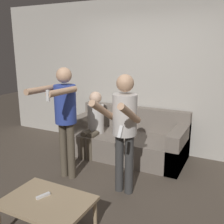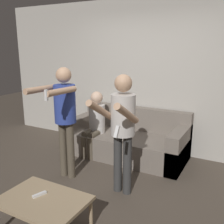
{
  "view_description": "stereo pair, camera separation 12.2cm",
  "coord_description": "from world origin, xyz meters",
  "px_view_note": "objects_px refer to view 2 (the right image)",
  "views": [
    {
      "loc": [
        1.53,
        -2.75,
        1.88
      ],
      "look_at": [
        -0.19,
        0.66,
        0.92
      ],
      "focal_mm": 42.0,
      "sensor_mm": 36.0,
      "label": 1
    },
    {
      "loc": [
        1.64,
        -2.69,
        1.88
      ],
      "look_at": [
        -0.19,
        0.66,
        0.92
      ],
      "focal_mm": 42.0,
      "sensor_mm": 36.0,
      "label": 2
    }
  ],
  "objects_px": {
    "person_standing_left": "(64,111)",
    "person_seated": "(95,121)",
    "couch": "(128,140)",
    "coffee_table": "(43,202)",
    "remote_on_table": "(39,194)",
    "person_standing_right": "(122,123)"
  },
  "relations": [
    {
      "from": "couch",
      "to": "coffee_table",
      "type": "bearing_deg",
      "value": -88.0
    },
    {
      "from": "person_standing_right",
      "to": "remote_on_table",
      "type": "distance_m",
      "value": 1.25
    },
    {
      "from": "couch",
      "to": "remote_on_table",
      "type": "relative_size",
      "value": 13.2
    },
    {
      "from": "person_standing_left",
      "to": "coffee_table",
      "type": "bearing_deg",
      "value": -63.29
    },
    {
      "from": "person_standing_left",
      "to": "remote_on_table",
      "type": "relative_size",
      "value": 10.49
    },
    {
      "from": "person_standing_left",
      "to": "person_seated",
      "type": "height_order",
      "value": "person_standing_left"
    },
    {
      "from": "person_standing_left",
      "to": "person_seated",
      "type": "distance_m",
      "value": 1.02
    },
    {
      "from": "remote_on_table",
      "to": "couch",
      "type": "bearing_deg",
      "value": 90.07
    },
    {
      "from": "couch",
      "to": "person_standing_left",
      "type": "relative_size",
      "value": 1.26
    },
    {
      "from": "couch",
      "to": "coffee_table",
      "type": "relative_size",
      "value": 2.28
    },
    {
      "from": "person_standing_right",
      "to": "person_seated",
      "type": "height_order",
      "value": "person_standing_right"
    },
    {
      "from": "person_standing_left",
      "to": "coffee_table",
      "type": "distance_m",
      "value": 1.35
    },
    {
      "from": "person_standing_right",
      "to": "remote_on_table",
      "type": "bearing_deg",
      "value": -113.81
    },
    {
      "from": "person_standing_left",
      "to": "coffee_table",
      "type": "xyz_separation_m",
      "value": [
        0.53,
        -1.05,
        -0.67
      ]
    },
    {
      "from": "couch",
      "to": "remote_on_table",
      "type": "height_order",
      "value": "couch"
    },
    {
      "from": "person_seated",
      "to": "coffee_table",
      "type": "xyz_separation_m",
      "value": [
        0.61,
        -1.98,
        -0.27
      ]
    },
    {
      "from": "couch",
      "to": "person_standing_left",
      "type": "distance_m",
      "value": 1.44
    },
    {
      "from": "person_seated",
      "to": "coffee_table",
      "type": "relative_size",
      "value": 1.27
    },
    {
      "from": "person_seated",
      "to": "coffee_table",
      "type": "distance_m",
      "value": 2.09
    },
    {
      "from": "person_standing_left",
      "to": "remote_on_table",
      "type": "bearing_deg",
      "value": -65.97
    },
    {
      "from": "person_standing_right",
      "to": "coffee_table",
      "type": "height_order",
      "value": "person_standing_right"
    },
    {
      "from": "person_standing_left",
      "to": "person_seated",
      "type": "xyz_separation_m",
      "value": [
        -0.08,
        0.93,
        -0.4
      ]
    }
  ]
}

